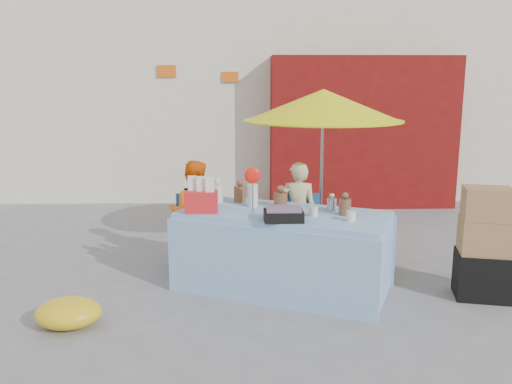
{
  "coord_description": "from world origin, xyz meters",
  "views": [
    {
      "loc": [
        0.05,
        -5.16,
        2.19
      ],
      "look_at": [
        0.23,
        0.6,
        1.0
      ],
      "focal_mm": 38.0,
      "sensor_mm": 36.0,
      "label": 1
    }
  ],
  "objects_px": {
    "market_table": "(282,250)",
    "umbrella": "(323,106)",
    "vendor_orange": "(194,213)",
    "vendor_beige": "(298,213)",
    "box_stack": "(484,248)",
    "chair_left": "(194,246)",
    "chair_right": "(299,245)"
  },
  "relations": [
    {
      "from": "market_table",
      "to": "umbrella",
      "type": "height_order",
      "value": "umbrella"
    },
    {
      "from": "vendor_orange",
      "to": "vendor_beige",
      "type": "bearing_deg",
      "value": -174.34
    },
    {
      "from": "vendor_beige",
      "to": "box_stack",
      "type": "distance_m",
      "value": 2.12
    },
    {
      "from": "vendor_beige",
      "to": "umbrella",
      "type": "bearing_deg",
      "value": -147.77
    },
    {
      "from": "chair_left",
      "to": "chair_right",
      "type": "height_order",
      "value": "same"
    },
    {
      "from": "vendor_orange",
      "to": "umbrella",
      "type": "distance_m",
      "value": 2.0
    },
    {
      "from": "chair_right",
      "to": "umbrella",
      "type": "bearing_deg",
      "value": 49.27
    },
    {
      "from": "box_stack",
      "to": "vendor_beige",
      "type": "bearing_deg",
      "value": 146.98
    },
    {
      "from": "chair_right",
      "to": "vendor_orange",
      "type": "bearing_deg",
      "value": 179.54
    },
    {
      "from": "umbrella",
      "to": "chair_right",
      "type": "bearing_deg",
      "value": -136.39
    },
    {
      "from": "chair_right",
      "to": "umbrella",
      "type": "relative_size",
      "value": 0.41
    },
    {
      "from": "chair_left",
      "to": "box_stack",
      "type": "xyz_separation_m",
      "value": [
        3.02,
        -1.02,
        0.28
      ]
    },
    {
      "from": "market_table",
      "to": "chair_left",
      "type": "xyz_separation_m",
      "value": [
        -1.0,
        0.72,
        -0.18
      ]
    },
    {
      "from": "chair_left",
      "to": "box_stack",
      "type": "relative_size",
      "value": 0.74
    },
    {
      "from": "chair_right",
      "to": "chair_left",
      "type": "bearing_deg",
      "value": -174.34
    },
    {
      "from": "chair_right",
      "to": "vendor_beige",
      "type": "distance_m",
      "value": 0.39
    },
    {
      "from": "market_table",
      "to": "chair_right",
      "type": "bearing_deg",
      "value": 93.97
    },
    {
      "from": "umbrella",
      "to": "vendor_orange",
      "type": "bearing_deg",
      "value": -174.47
    },
    {
      "from": "chair_right",
      "to": "box_stack",
      "type": "height_order",
      "value": "box_stack"
    },
    {
      "from": "chair_left",
      "to": "box_stack",
      "type": "distance_m",
      "value": 3.2
    },
    {
      "from": "market_table",
      "to": "vendor_beige",
      "type": "height_order",
      "value": "market_table"
    },
    {
      "from": "vendor_orange",
      "to": "chair_left",
      "type": "bearing_deg",
      "value": 96.33
    },
    {
      "from": "vendor_beige",
      "to": "box_stack",
      "type": "xyz_separation_m",
      "value": [
        1.77,
        -1.15,
        -0.09
      ]
    },
    {
      "from": "market_table",
      "to": "chair_right",
      "type": "height_order",
      "value": "market_table"
    },
    {
      "from": "market_table",
      "to": "chair_right",
      "type": "distance_m",
      "value": 0.78
    },
    {
      "from": "vendor_orange",
      "to": "vendor_beige",
      "type": "height_order",
      "value": "vendor_orange"
    },
    {
      "from": "market_table",
      "to": "vendor_beige",
      "type": "distance_m",
      "value": 0.91
    },
    {
      "from": "market_table",
      "to": "chair_left",
      "type": "distance_m",
      "value": 1.24
    },
    {
      "from": "chair_right",
      "to": "market_table",
      "type": "bearing_deg",
      "value": -103.76
    },
    {
      "from": "chair_left",
      "to": "vendor_beige",
      "type": "bearing_deg",
      "value": 11.8
    },
    {
      "from": "chair_right",
      "to": "vendor_orange",
      "type": "height_order",
      "value": "vendor_orange"
    },
    {
      "from": "vendor_beige",
      "to": "market_table",
      "type": "bearing_deg",
      "value": 79.23
    }
  ]
}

